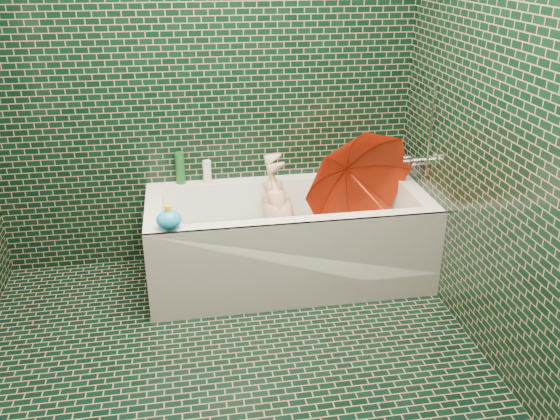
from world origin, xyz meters
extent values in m
plane|color=black|center=(0.00, 0.00, 0.00)|extent=(2.80, 2.80, 0.00)
plane|color=black|center=(0.00, 1.40, 1.25)|extent=(2.80, 0.00, 2.80)
plane|color=black|center=(0.00, -1.40, 1.25)|extent=(2.80, 0.00, 2.80)
plane|color=black|center=(1.30, 0.00, 1.25)|extent=(0.00, 2.80, 2.80)
cube|color=white|center=(0.45, 1.02, 0.07)|extent=(1.70, 0.75, 0.15)
cube|color=white|center=(0.45, 1.35, 0.35)|extent=(1.70, 0.10, 0.40)
cube|color=white|center=(0.45, 0.70, 0.35)|extent=(1.70, 0.10, 0.40)
cube|color=white|center=(1.25, 1.02, 0.35)|extent=(0.10, 0.55, 0.40)
cube|color=white|center=(-0.35, 1.02, 0.35)|extent=(0.10, 0.55, 0.40)
cube|color=white|center=(0.45, 0.66, 0.28)|extent=(1.70, 0.02, 0.55)
cube|color=green|center=(0.45, 1.02, 0.16)|extent=(1.35, 0.47, 0.01)
cube|color=silver|center=(0.45, 1.02, 0.30)|extent=(1.48, 0.53, 0.00)
cylinder|color=silver|center=(1.28, 1.02, 0.73)|extent=(0.14, 0.05, 0.05)
cylinder|color=silver|center=(1.20, 1.08, 0.73)|extent=(0.05, 0.04, 0.04)
cylinder|color=silver|center=(1.27, 0.92, 0.95)|extent=(0.01, 0.01, 0.55)
imported|color=tan|center=(0.43, 1.06, 0.31)|extent=(1.00, 0.46, 0.37)
imported|color=red|center=(0.93, 0.96, 0.57)|extent=(1.03, 0.93, 1.01)
imported|color=white|center=(1.25, 1.35, 0.55)|extent=(0.13, 0.13, 0.26)
imported|color=#521B67|center=(1.18, 1.33, 0.55)|extent=(0.10, 0.10, 0.17)
imported|color=#15491F|center=(1.12, 1.33, 0.55)|extent=(0.16, 0.16, 0.16)
cylinder|color=#15491F|center=(1.15, 1.37, 0.66)|extent=(0.07, 0.07, 0.22)
cylinder|color=silver|center=(1.25, 1.36, 0.64)|extent=(0.06, 0.06, 0.17)
cylinder|color=#15491F|center=(-0.18, 1.37, 0.65)|extent=(0.06, 0.06, 0.20)
cylinder|color=white|center=(-0.02, 1.34, 0.62)|extent=(0.05, 0.05, 0.15)
ellipsoid|color=yellow|center=(0.93, 1.33, 0.58)|extent=(0.08, 0.07, 0.06)
sphere|color=yellow|center=(0.96, 1.33, 0.62)|extent=(0.04, 0.04, 0.04)
cone|color=orange|center=(0.98, 1.33, 0.61)|extent=(0.02, 0.02, 0.02)
ellipsoid|color=#1890DE|center=(-0.26, 0.70, 0.61)|extent=(0.17, 0.15, 0.11)
cylinder|color=yellow|center=(-0.26, 0.70, 0.67)|extent=(0.03, 0.03, 0.04)
camera|label=1|loc=(-0.16, -2.20, 1.94)|focal=38.00mm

